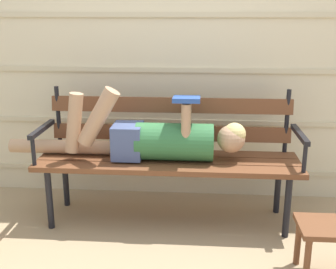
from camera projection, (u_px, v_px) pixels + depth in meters
The scene contains 5 objects.
ground_plane at pixel (167, 227), 2.98m from camera, with size 12.00×12.00×0.00m, color tan.
house_siding at pixel (173, 42), 3.23m from camera, with size 4.37×0.08×2.45m.
park_bench at pixel (169, 150), 3.01m from camera, with size 1.82×0.48×0.92m.
reclining_person at pixel (155, 138), 2.92m from camera, with size 1.67×0.26×0.52m.
footstool at pixel (332, 236), 2.36m from camera, with size 0.38×0.28×0.32m.
Camera 1 is at (0.21, -2.67, 1.46)m, focal length 45.58 mm.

